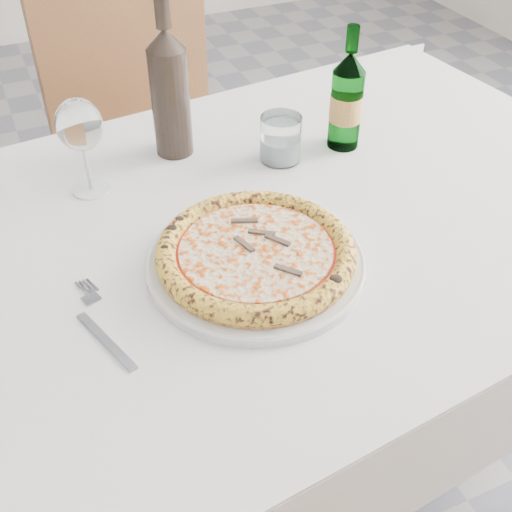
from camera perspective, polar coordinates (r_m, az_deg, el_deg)
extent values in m
cube|color=brown|center=(1.01, -2.29, 1.34)|extent=(1.46, 0.94, 0.04)
cube|color=white|center=(1.00, -2.33, 2.37)|extent=(1.53, 1.00, 0.01)
cube|color=white|center=(1.40, -8.84, 8.43)|extent=(1.44, 0.01, 0.22)
cube|color=white|center=(0.83, 9.69, -20.72)|extent=(1.44, 0.01, 0.22)
cylinder|color=brown|center=(1.73, 13.44, 3.24)|extent=(0.06, 0.06, 0.71)
cube|color=brown|center=(1.75, -8.15, 8.15)|extent=(0.51, 0.51, 0.04)
cube|color=brown|center=(1.81, -11.70, 17.85)|extent=(0.46, 0.09, 0.46)
cylinder|color=brown|center=(2.09, -4.76, 6.64)|extent=(0.04, 0.04, 0.43)
cylinder|color=brown|center=(1.81, 0.82, 0.65)|extent=(0.04, 0.04, 0.43)
cylinder|color=brown|center=(1.99, -15.07, 3.29)|extent=(0.04, 0.04, 0.43)
cylinder|color=brown|center=(1.69, -10.88, -3.63)|extent=(0.04, 0.04, 0.43)
cylinder|color=silver|center=(0.92, 0.00, -0.62)|extent=(0.32, 0.32, 0.01)
torus|color=silver|center=(0.91, 0.00, -0.38)|extent=(0.31, 0.31, 0.01)
cylinder|color=#DB974E|center=(0.91, 0.00, 0.00)|extent=(0.28, 0.28, 0.01)
torus|color=gold|center=(0.90, 0.00, 0.39)|extent=(0.28, 0.28, 0.03)
cylinder|color=#D04116|center=(0.90, 0.00, 0.39)|extent=(0.24, 0.24, 0.00)
cylinder|color=#FDDDAF|center=(0.90, 0.00, 0.53)|extent=(0.22, 0.22, 0.00)
cube|color=brown|center=(0.91, 1.60, 1.20)|extent=(0.04, 0.01, 0.00)
cube|color=brown|center=(0.93, -0.28, 2.48)|extent=(0.02, 0.04, 0.00)
cube|color=brown|center=(0.91, -3.80, 1.27)|extent=(0.04, 0.03, 0.00)
cube|color=brown|center=(0.88, -1.07, -0.41)|extent=(0.04, 0.03, 0.00)
cube|color=brown|center=(0.87, 2.19, -0.79)|extent=(0.02, 0.04, 0.00)
cube|color=gray|center=(0.84, -13.21, -7.24)|extent=(0.05, 0.12, 0.00)
cube|color=gray|center=(0.90, -14.36, -3.90)|extent=(0.03, 0.03, 0.00)
cylinder|color=gray|center=(0.91, -15.18, -3.06)|extent=(0.00, 0.03, 0.00)
cylinder|color=gray|center=(0.91, -14.86, -2.97)|extent=(0.00, 0.03, 0.00)
cylinder|color=gray|center=(0.91, -14.53, -2.88)|extent=(0.00, 0.03, 0.00)
cylinder|color=gray|center=(0.91, -14.20, -2.79)|extent=(0.00, 0.03, 0.00)
cylinder|color=silver|center=(1.11, -14.39, 5.77)|extent=(0.06, 0.06, 0.00)
cylinder|color=silver|center=(1.09, -14.76, 7.67)|extent=(0.01, 0.01, 0.08)
ellipsoid|color=white|center=(1.05, -15.46, 11.20)|extent=(0.07, 0.07, 0.09)
cylinder|color=white|center=(1.14, 2.21, 10.39)|extent=(0.07, 0.07, 0.08)
cylinder|color=silver|center=(1.15, 2.18, 9.53)|extent=(0.07, 0.07, 0.04)
cylinder|color=#30863B|center=(1.18, 7.97, 12.74)|extent=(0.06, 0.06, 0.14)
cone|color=#30863B|center=(1.14, 8.39, 16.70)|extent=(0.06, 0.06, 0.04)
cylinder|color=#30863B|center=(1.13, 8.59, 18.56)|extent=(0.02, 0.02, 0.04)
cylinder|color=#DACE61|center=(1.18, 7.99, 12.93)|extent=(0.06, 0.06, 0.05)
cylinder|color=black|center=(1.15, -7.58, 13.35)|extent=(0.07, 0.07, 0.19)
cone|color=black|center=(1.10, -8.11, 18.60)|extent=(0.07, 0.07, 0.03)
cylinder|color=black|center=(1.09, -8.32, 20.61)|extent=(0.02, 0.02, 0.05)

